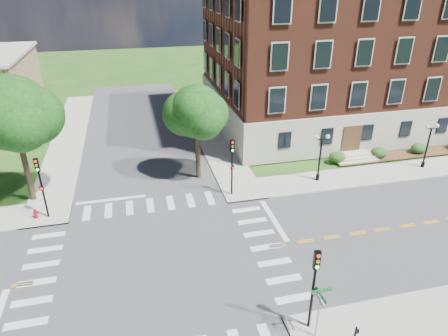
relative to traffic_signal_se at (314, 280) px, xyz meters
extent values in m
plane|color=#245116|center=(-7.12, 6.89, -3.19)|extent=(160.00, 160.00, 0.00)
cube|color=#3D3D3F|center=(-7.12, 6.89, -3.18)|extent=(90.00, 12.00, 0.01)
cube|color=#3D3D3F|center=(-7.12, 6.89, -3.18)|extent=(12.00, 90.00, 0.01)
cube|color=#9E9B93|center=(15.88, 14.64, -3.13)|extent=(34.00, 3.50, 0.12)
cube|color=#9E9B93|center=(0.63, 29.89, -3.13)|extent=(3.50, 34.00, 0.12)
cube|color=#9E9B93|center=(-14.87, 29.89, -3.13)|extent=(3.50, 34.00, 0.12)
cube|color=silver|center=(1.68, 9.89, -3.19)|extent=(0.40, 5.50, 0.00)
cube|color=beige|center=(16.88, 28.89, -0.97)|extent=(30.00, 20.00, 4.20)
cube|color=maroon|center=(16.88, 28.89, 7.03)|extent=(29.55, 19.70, 11.80)
cube|color=#472D19|center=(12.88, 18.85, -1.37)|extent=(2.00, 0.10, 2.80)
cylinder|color=#332419|center=(-16.20, 17.12, -0.85)|extent=(0.44, 0.44, 4.42)
sphere|color=#0E3610|center=(-16.20, 17.12, 4.16)|extent=(5.60, 5.60, 5.60)
cylinder|color=#332419|center=(-2.55, 17.93, -1.16)|extent=(0.44, 0.44, 3.81)
sphere|color=#0E3610|center=(-2.55, 17.93, 2.98)|extent=(4.48, 4.48, 4.48)
cylinder|color=black|center=(0.00, 0.02, -1.17)|extent=(0.14, 0.14, 3.80)
cube|color=black|center=(0.00, 0.02, 1.23)|extent=(0.36, 0.28, 1.00)
cylinder|color=red|center=(0.00, -0.11, 1.56)|extent=(0.19, 0.08, 0.18)
cylinder|color=orange|center=(0.00, -0.11, 1.23)|extent=(0.19, 0.08, 0.18)
cylinder|color=#19E533|center=(0.00, -0.11, 0.90)|extent=(0.19, 0.08, 0.18)
cube|color=black|center=(0.00, -0.16, -0.57)|extent=(0.32, 0.17, 0.30)
cylinder|color=black|center=(-0.45, 14.16, -1.17)|extent=(0.14, 0.14, 3.80)
cube|color=black|center=(-0.45, 14.16, 1.23)|extent=(0.38, 0.33, 1.00)
cylinder|color=red|center=(-0.45, 14.03, 1.56)|extent=(0.18, 0.12, 0.18)
cylinder|color=orange|center=(-0.45, 14.03, 1.23)|extent=(0.18, 0.12, 0.18)
cylinder|color=#19E533|center=(-0.45, 14.03, 0.90)|extent=(0.18, 0.12, 0.18)
cube|color=black|center=(-0.45, 13.98, -0.57)|extent=(0.32, 0.23, 0.30)
cylinder|color=black|center=(-14.65, 14.10, -1.17)|extent=(0.14, 0.14, 3.80)
cube|color=black|center=(-14.65, 14.10, 1.23)|extent=(0.33, 0.23, 1.00)
cylinder|color=red|center=(-14.65, 13.97, 1.56)|extent=(0.18, 0.06, 0.18)
cylinder|color=orange|center=(-14.65, 13.97, 1.23)|extent=(0.18, 0.06, 0.18)
cylinder|color=#19E533|center=(-14.65, 13.97, 0.90)|extent=(0.18, 0.06, 0.18)
cube|color=black|center=(-14.65, 13.92, -0.57)|extent=(0.30, 0.13, 0.30)
cylinder|color=black|center=(7.51, 14.79, -2.82)|extent=(0.32, 0.32, 0.50)
cylinder|color=black|center=(7.51, 14.79, -1.17)|extent=(0.16, 0.16, 3.80)
cube|color=black|center=(7.51, 14.79, 0.78)|extent=(1.00, 0.06, 0.06)
sphere|color=white|center=(7.01, 14.79, 0.98)|extent=(0.36, 0.36, 0.36)
sphere|color=white|center=(8.01, 14.79, 0.98)|extent=(0.36, 0.36, 0.36)
cylinder|color=black|center=(18.23, 14.87, -2.82)|extent=(0.32, 0.32, 0.50)
cylinder|color=black|center=(18.23, 14.87, -1.17)|extent=(0.16, 0.16, 3.80)
cube|color=black|center=(18.23, 14.87, 0.78)|extent=(1.00, 0.06, 0.06)
sphere|color=white|center=(17.73, 14.87, 0.98)|extent=(0.36, 0.36, 0.36)
sphere|color=white|center=(18.73, 14.87, 0.98)|extent=(0.36, 0.36, 0.36)
cylinder|color=gray|center=(0.07, -0.66, -1.52)|extent=(0.07, 0.07, 3.10)
cube|color=#0D6D2B|center=(0.07, -0.66, -0.07)|extent=(1.10, 0.03, 0.20)
cube|color=#0D6D2B|center=(0.07, -0.66, -0.32)|extent=(0.03, 1.10, 0.20)
cube|color=silver|center=(0.12, -0.66, -0.77)|extent=(0.03, 0.75, 0.25)
cylinder|color=black|center=(1.66, -1.58, -2.47)|extent=(0.10, 0.10, 1.20)
cube|color=black|center=(1.66, -1.70, -2.02)|extent=(0.14, 0.08, 0.22)
cylinder|color=maroon|center=(-15.51, 14.13, -3.02)|extent=(0.32, 0.32, 0.10)
cylinder|color=maroon|center=(-15.51, 14.13, -2.77)|extent=(0.22, 0.22, 0.60)
sphere|color=maroon|center=(-15.51, 14.13, -2.44)|extent=(0.24, 0.24, 0.24)
cylinder|color=maroon|center=(-15.51, 14.13, -2.69)|extent=(0.35, 0.12, 0.12)
cylinder|color=maroon|center=(-15.51, 14.13, -2.69)|extent=(0.12, 0.35, 0.12)
camera|label=1|loc=(-7.73, -13.45, 13.46)|focal=32.00mm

